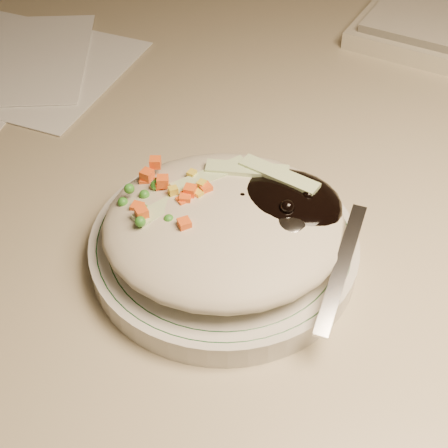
{
  "coord_description": "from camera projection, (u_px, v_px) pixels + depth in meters",
  "views": [
    {
      "loc": [
        -0.06,
        0.85,
        1.12
      ],
      "look_at": [
        -0.06,
        1.2,
        0.78
      ],
      "focal_mm": 50.0,
      "sensor_mm": 36.0,
      "label": 1
    }
  ],
  "objects": [
    {
      "name": "desk",
      "position": [
        265.0,
        260.0,
        0.79
      ],
      "size": [
        1.4,
        0.7,
        0.74
      ],
      "color": "tan",
      "rests_on": "ground"
    },
    {
      "name": "plate",
      "position": [
        224.0,
        247.0,
        0.51
      ],
      "size": [
        0.22,
        0.22,
        0.02
      ],
      "primitive_type": "cylinder",
      "color": "silver",
      "rests_on": "desk"
    },
    {
      "name": "plate_rim",
      "position": [
        224.0,
        238.0,
        0.51
      ],
      "size": [
        0.21,
        0.21,
        0.0
      ],
      "color": "#144723",
      "rests_on": "plate"
    },
    {
      "name": "meal",
      "position": [
        229.0,
        220.0,
        0.49
      ],
      "size": [
        0.21,
        0.19,
        0.05
      ],
      "color": "#C2B79D",
      "rests_on": "plate"
    }
  ]
}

